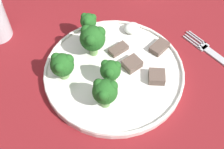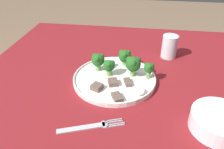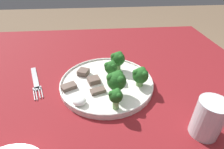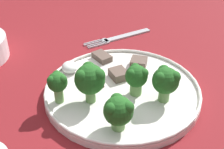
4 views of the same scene
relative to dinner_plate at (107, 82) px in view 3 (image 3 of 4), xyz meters
name	(u,v)px [view 3 (image 3 of 4)]	position (x,y,z in m)	size (l,w,h in m)	color
table	(96,115)	(0.04, 0.03, -0.11)	(1.08, 1.04, 0.72)	maroon
dinner_plate	(107,82)	(0.00, 0.00, 0.00)	(0.28, 0.28, 0.02)	white
fork	(36,81)	(0.22, -0.03, -0.01)	(0.08, 0.17, 0.00)	#B2B2B7
drinking_glass	(208,120)	(-0.20, 0.19, 0.03)	(0.06, 0.06, 0.09)	silver
broccoli_floret_near_rim_left	(117,81)	(-0.02, 0.06, 0.05)	(0.05, 0.05, 0.07)	#709E56
broccoli_floret_center_left	(118,59)	(-0.04, -0.06, 0.04)	(0.05, 0.05, 0.06)	#709E56
broccoli_floret_back_left	(116,97)	(-0.02, 0.11, 0.04)	(0.03, 0.03, 0.06)	#709E56
broccoli_floret_front_left	(111,68)	(-0.01, -0.02, 0.04)	(0.04, 0.04, 0.06)	#709E56
broccoli_floret_center_back	(141,75)	(-0.09, 0.02, 0.04)	(0.05, 0.05, 0.06)	#709E56
meat_slice_front_slice	(69,87)	(0.11, 0.02, 0.01)	(0.05, 0.04, 0.01)	brown
meat_slice_middle_slice	(95,80)	(0.03, 0.00, 0.01)	(0.04, 0.04, 0.02)	brown
meat_slice_rear_slice	(98,91)	(0.03, 0.05, 0.01)	(0.04, 0.03, 0.01)	brown
meat_slice_edge_slice	(83,72)	(0.07, -0.05, 0.01)	(0.04, 0.04, 0.02)	brown
sauce_dollop	(79,101)	(0.07, 0.09, 0.01)	(0.03, 0.03, 0.02)	white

